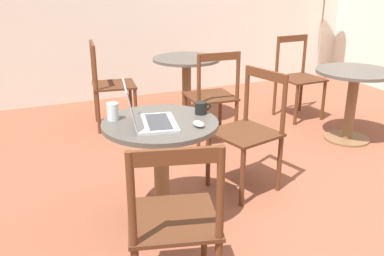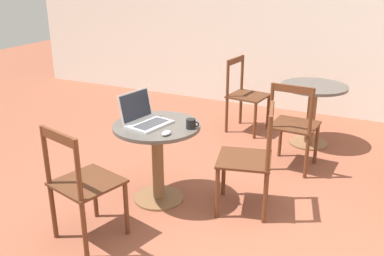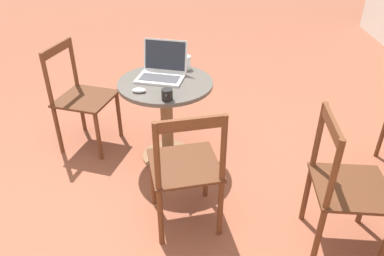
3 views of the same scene
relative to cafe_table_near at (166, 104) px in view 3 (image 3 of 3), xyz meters
name	(u,v)px [view 3 (image 3 of 3)]	position (x,y,z in m)	size (l,w,h in m)	color
ground_plane	(132,221)	(0.76, -0.19, -0.51)	(16.00, 16.00, 0.00)	brown
cafe_table_near	(166,104)	(0.00, 0.00, 0.00)	(0.73, 0.73, 0.70)	brown
chair_near_right	(186,169)	(0.76, 0.19, -0.05)	(0.52, 0.52, 0.91)	#562D19
chair_near_front	(81,98)	(-0.20, -0.75, -0.05)	(0.53, 0.53, 0.91)	#562D19
chair_far_front	(344,187)	(0.90, 1.12, -0.05)	(0.46, 0.46, 0.91)	#562D19
laptop	(162,70)	(-0.09, -0.03, 0.25)	(0.37, 0.40, 0.26)	#B7B7BC
mouse	(139,90)	(0.19, -0.17, 0.21)	(0.06, 0.10, 0.03)	#B7B7BC
mug	(167,95)	(0.30, 0.04, 0.24)	(0.11, 0.08, 0.08)	black
drinking_glass	(186,62)	(-0.26, 0.15, 0.25)	(0.07, 0.07, 0.11)	silver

